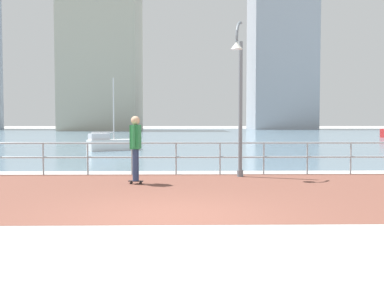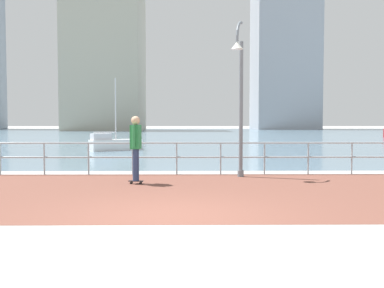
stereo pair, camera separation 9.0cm
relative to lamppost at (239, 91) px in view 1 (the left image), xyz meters
name	(u,v)px [view 1 (the left image)]	position (x,y,z in m)	size (l,w,h in m)	color
ground	(181,137)	(-1.91, 34.50, -2.59)	(220.00, 220.00, 0.00)	#ADAAA5
brick_paving	(174,191)	(-1.91, -2.68, -2.59)	(28.00, 6.89, 0.01)	brown
harbor_water	(181,134)	(-1.91, 45.77, -2.59)	(180.00, 88.00, 0.00)	slate
waterfront_railing	(176,152)	(-1.91, 0.77, -1.88)	(25.25, 0.06, 1.04)	#9EADB7
lamppost	(239,91)	(0.00, 0.00, 0.00)	(0.46, 0.79, 4.69)	slate
skateboarder	(136,143)	(-2.96, -1.37, -1.48)	(0.41, 0.56, 1.83)	black
sailboat_yellow	(112,144)	(-5.80, 12.39, -2.19)	(3.05, 2.32, 4.20)	white
tower_slate	(281,56)	(19.55, 82.72, 13.25)	(13.08, 13.08, 33.35)	#A3A8B2
tower_steel	(102,47)	(-16.86, 71.04, 13.12)	(13.76, 14.95, 33.09)	#B2AD99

